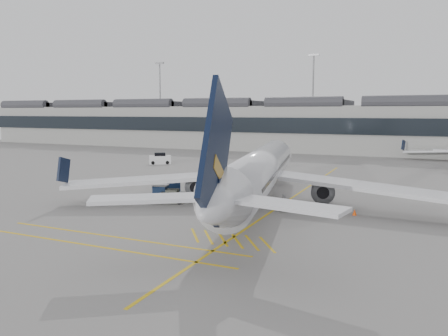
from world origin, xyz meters
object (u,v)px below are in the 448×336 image
at_px(ramp_agent_a, 218,190).
at_px(pushback_tug, 172,197).
at_px(baggage_cart_a, 229,186).
at_px(ramp_agent_b, 229,200).
at_px(belt_loader, 230,189).
at_px(airliner_main, 258,172).

xyz_separation_m(ramp_agent_a, pushback_tug, (-3.53, -3.87, -0.32)).
xyz_separation_m(baggage_cart_a, ramp_agent_b, (2.84, -6.34, -0.24)).
xyz_separation_m(belt_loader, ramp_agent_a, (0.03, -3.40, 0.36)).
height_order(airliner_main, pushback_tug, airliner_main).
bearing_deg(belt_loader, baggage_cart_a, -73.43).
bearing_deg(baggage_cart_a, ramp_agent_a, -102.05).
distance_m(baggage_cart_a, pushback_tug, 7.64).
distance_m(airliner_main, baggage_cart_a, 7.17).
bearing_deg(belt_loader, ramp_agent_b, -64.63).
distance_m(baggage_cart_a, ramp_agent_b, 6.95).
bearing_deg(ramp_agent_a, belt_loader, 62.31).
bearing_deg(airliner_main, pushback_tug, -176.17).
height_order(airliner_main, belt_loader, airliner_main).
height_order(ramp_agent_b, pushback_tug, ramp_agent_b).
distance_m(airliner_main, ramp_agent_b, 4.13).
xyz_separation_m(airliner_main, ramp_agent_a, (-5.30, 1.46, -2.52)).
distance_m(belt_loader, baggage_cart_a, 0.71).
bearing_deg(ramp_agent_b, pushback_tug, -24.28).
bearing_deg(ramp_agent_a, airliner_main, -43.55).
height_order(airliner_main, baggage_cart_a, airliner_main).
bearing_deg(baggage_cart_a, pushback_tug, -128.26).
relative_size(belt_loader, baggage_cart_a, 2.55).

